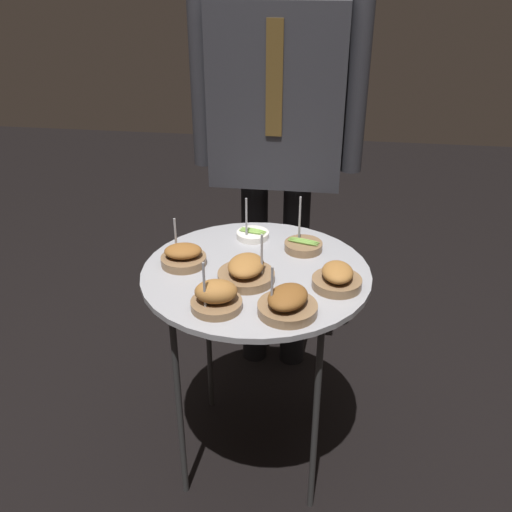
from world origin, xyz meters
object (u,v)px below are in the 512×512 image
bowl_roast_front_center (287,303)px  waiter_figure (277,118)px  bowl_roast_center (216,297)px  bowl_asparagus_back_right (303,245)px  serving_cart (256,285)px  bowl_roast_far_rim (337,278)px  bowl_roast_mid_right (246,271)px  bowl_roast_front_right (183,256)px  bowl_asparagus_near_rim (253,234)px

bowl_roast_front_center → waiter_figure: 0.84m
bowl_roast_center → waiter_figure: bearing=84.3°
waiter_figure → bowl_asparagus_back_right: bearing=-71.3°
serving_cart → bowl_roast_far_rim: (0.25, -0.06, 0.08)m
bowl_roast_mid_right → bowl_roast_front_right: bearing=161.1°
bowl_asparagus_near_rim → bowl_roast_center: bearing=-94.4°
bowl_roast_far_rim → bowl_roast_center: (-0.32, -0.16, 0.01)m
bowl_roast_mid_right → bowl_roast_front_center: bowl_roast_mid_right is taller
bowl_roast_mid_right → bowl_roast_center: 0.17m
bowl_roast_front_center → serving_cart: bearing=118.0°
bowl_roast_mid_right → waiter_figure: size_ratio=0.10×
bowl_roast_far_rim → bowl_roast_mid_right: size_ratio=0.86×
bowl_roast_front_center → bowl_asparagus_near_rim: bearing=109.9°
bowl_asparagus_near_rim → bowl_roast_front_right: (-0.19, -0.21, 0.01)m
bowl_roast_front_right → bowl_roast_center: (0.15, -0.23, 0.01)m
bowl_roast_far_rim → bowl_roast_front_right: (-0.47, 0.07, -0.00)m
bowl_roast_front_right → bowl_roast_mid_right: bearing=-18.9°
bowl_roast_front_right → bowl_asparagus_back_right: bearing=22.5°
bowl_asparagus_back_right → bowl_roast_mid_right: bowl_asparagus_back_right is taller
bowl_roast_front_right → bowl_roast_center: 0.27m
bowl_roast_front_center → bowl_roast_far_rim: bearing=50.2°
bowl_asparagus_back_right → bowl_roast_far_rim: bowl_asparagus_back_right is taller
bowl_roast_far_rim → bowl_asparagus_back_right: bearing=117.0°
bowl_roast_far_rim → bowl_roast_mid_right: 0.27m
bowl_asparagus_near_rim → bowl_roast_mid_right: bearing=-85.4°
bowl_roast_mid_right → bowl_roast_center: bearing=-110.1°
bowl_roast_mid_right → waiter_figure: (0.02, 0.62, 0.30)m
bowl_roast_front_right → waiter_figure: 0.67m
bowl_asparagus_back_right → bowl_roast_mid_right: size_ratio=1.03×
waiter_figure → bowl_roast_mid_right: bearing=-91.8°
serving_cart → waiter_figure: (-0.00, 0.55, 0.38)m
bowl_roast_far_rim → bowl_roast_front_center: bearing=-129.8°
bowl_asparagus_back_right → bowl_asparagus_near_rim: (-0.18, 0.06, -0.00)m
bowl_asparagus_near_rim → bowl_roast_front_right: size_ratio=1.08×
serving_cart → bowl_roast_far_rim: bowl_roast_far_rim is taller
bowl_roast_front_right → serving_cart: bearing=-1.8°
bowl_roast_front_center → bowl_roast_center: bowl_roast_center is taller
bowl_roast_front_right → waiter_figure: waiter_figure is taller
bowl_asparagus_near_rim → bowl_asparagus_back_right: bearing=-20.1°
bowl_roast_far_rim → bowl_roast_center: bowl_roast_center is taller
serving_cart → bowl_roast_center: (-0.08, -0.22, 0.09)m
bowl_asparagus_back_right → bowl_roast_center: 0.43m
bowl_asparagus_near_rim → bowl_roast_far_rim: size_ratio=1.06×
bowl_roast_center → serving_cart: bearing=70.7°
bowl_roast_mid_right → bowl_roast_front_center: 0.21m
bowl_roast_far_rim → bowl_roast_center: size_ratio=0.93×
bowl_roast_far_rim → bowl_roast_front_center: (-0.13, -0.16, 0.00)m
bowl_asparagus_near_rim → waiter_figure: size_ratio=0.09×
bowl_asparagus_back_right → bowl_asparagus_near_rim: bowl_asparagus_back_right is taller
serving_cart → bowl_roast_far_rim: size_ratio=5.22×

